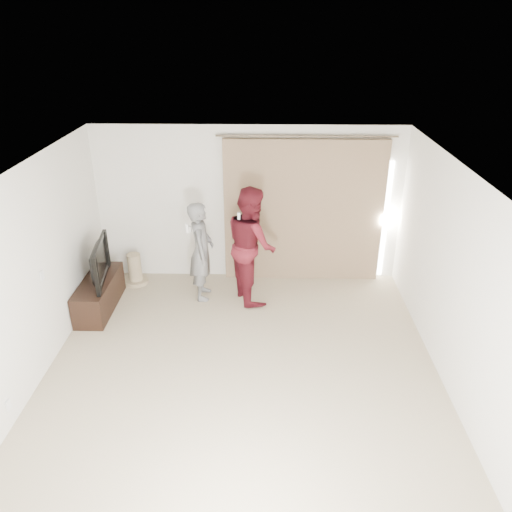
{
  "coord_description": "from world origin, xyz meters",
  "views": [
    {
      "loc": [
        0.29,
        -5.0,
        4.1
      ],
      "look_at": [
        0.16,
        1.2,
        1.11
      ],
      "focal_mm": 35.0,
      "sensor_mm": 36.0,
      "label": 1
    }
  ],
  "objects_px": {
    "tv": "(94,262)",
    "person_man": "(201,251)",
    "person_woman": "(251,244)",
    "tv_console": "(99,294)"
  },
  "relations": [
    {
      "from": "person_man",
      "to": "tv",
      "type": "bearing_deg",
      "value": -165.07
    },
    {
      "from": "tv",
      "to": "person_man",
      "type": "distance_m",
      "value": 1.61
    },
    {
      "from": "tv",
      "to": "person_woman",
      "type": "bearing_deg",
      "value": -88.16
    },
    {
      "from": "tv_console",
      "to": "person_man",
      "type": "xyz_separation_m",
      "value": [
        1.55,
        0.41,
        0.55
      ]
    },
    {
      "from": "tv",
      "to": "person_man",
      "type": "relative_size",
      "value": 0.66
    },
    {
      "from": "tv_console",
      "to": "tv",
      "type": "relative_size",
      "value": 1.21
    },
    {
      "from": "tv_console",
      "to": "person_woman",
      "type": "relative_size",
      "value": 0.69
    },
    {
      "from": "person_man",
      "to": "person_woman",
      "type": "bearing_deg",
      "value": -0.0
    },
    {
      "from": "tv_console",
      "to": "person_man",
      "type": "relative_size",
      "value": 0.8
    },
    {
      "from": "person_man",
      "to": "person_woman",
      "type": "xyz_separation_m",
      "value": [
        0.78,
        -0.0,
        0.12
      ]
    }
  ]
}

